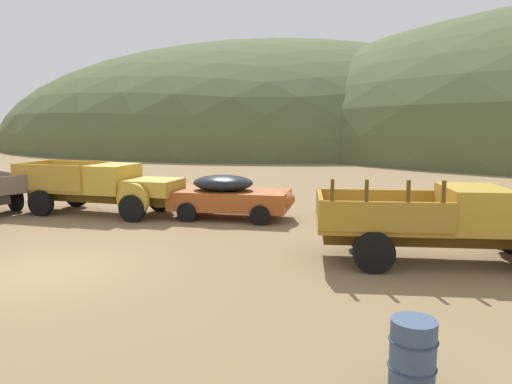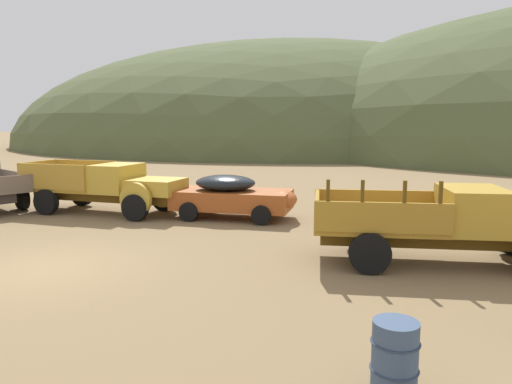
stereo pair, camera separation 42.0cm
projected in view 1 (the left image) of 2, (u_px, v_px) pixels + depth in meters
ground_plane at (46, 271)px, 11.21m from camera, size 300.00×300.00×0.00m
hill_center at (276, 143)px, 81.57m from camera, size 85.14×84.52×31.61m
truck_faded_yellow at (110, 188)px, 17.98m from camera, size 6.43×2.78×1.91m
car_oxide_orange at (233, 196)px, 17.21m from camera, size 4.68×2.61×1.57m
truck_mustard at (468, 223)px, 11.70m from camera, size 6.68×3.73×2.16m
oil_drum_foreground at (413, 353)px, 6.24m from camera, size 0.64×0.64×0.92m
bush_back_edge at (507, 236)px, 13.49m from camera, size 1.13×1.03×0.97m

